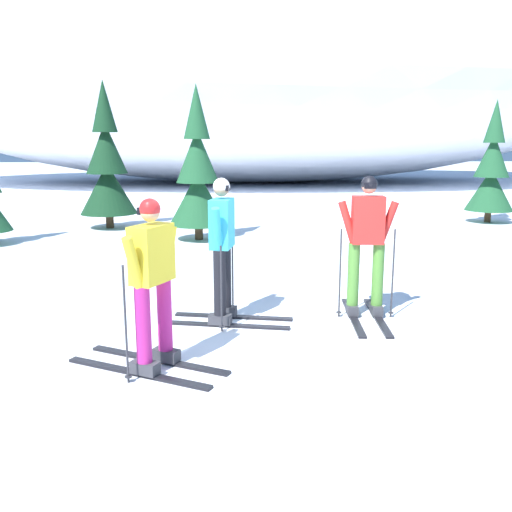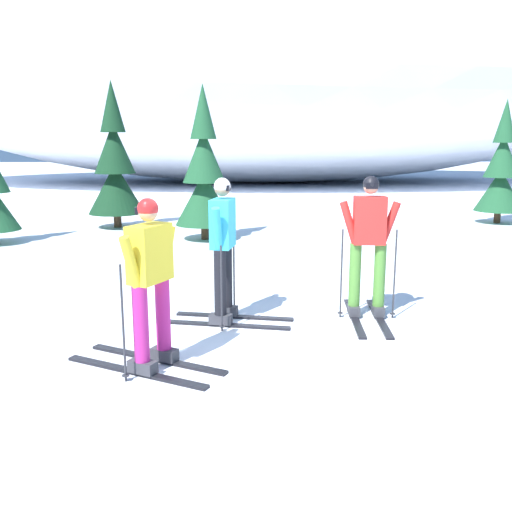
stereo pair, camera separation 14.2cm
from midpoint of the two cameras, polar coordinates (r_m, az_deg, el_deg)
name	(u,v)px [view 2 (the right image)]	position (r m, az deg, el deg)	size (l,w,h in m)	color
ground_plane	(278,343)	(6.37, 2.95, -9.05)	(120.00, 120.00, 0.00)	white
skier_red_jacket	(369,244)	(7.22, 12.18, 1.22)	(0.78, 1.62, 1.85)	black
skier_cyan_jacket	(224,247)	(6.86, -2.81, 0.99)	(1.62, 0.82, 1.84)	black
skier_yellow_jacket	(150,281)	(5.49, -10.23, -2.54)	(1.70, 1.20, 1.74)	black
pine_tree_center_left	(115,167)	(15.19, -14.20, 8.93)	(1.49, 1.49, 3.86)	#47301E
pine_tree_center_right	(204,176)	(12.92, -5.10, 8.28)	(1.38, 1.38, 3.57)	#47301E
pine_tree_far_right	(501,172)	(17.05, 24.36, 7.94)	(1.33, 1.33, 3.44)	#47301E
snow_ridge_background	(267,73)	(32.61, 1.31, 18.51)	(41.74, 20.97, 12.23)	white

